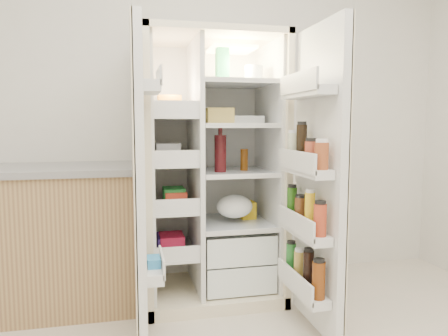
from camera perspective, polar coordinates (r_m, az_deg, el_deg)
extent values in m
cube|color=silver|center=(3.29, -3.23, 8.38)|extent=(4.00, 0.02, 2.70)
cube|color=beige|center=(3.24, -2.87, 0.45)|extent=(0.92, 0.04, 1.80)
cube|color=beige|center=(2.86, -10.43, -0.36)|extent=(0.04, 0.70, 1.80)
cube|color=beige|center=(3.03, 6.45, 0.04)|extent=(0.04, 0.70, 1.80)
cube|color=beige|center=(2.95, -1.81, 17.08)|extent=(0.92, 0.70, 0.04)
cube|color=beige|center=(3.12, -1.70, -16.04)|extent=(0.92, 0.70, 0.08)
cube|color=silver|center=(3.20, -2.78, 0.75)|extent=(0.84, 0.02, 1.68)
cube|color=silver|center=(2.86, -9.84, 0.05)|extent=(0.02, 0.62, 1.68)
cube|color=silver|center=(3.02, 5.91, 0.41)|extent=(0.02, 0.62, 1.68)
cube|color=silver|center=(2.89, -3.89, 0.19)|extent=(0.03, 0.62, 1.68)
cube|color=white|center=(3.09, 1.27, -13.45)|extent=(0.47, 0.52, 0.19)
cube|color=white|center=(3.03, 1.28, -9.87)|extent=(0.47, 0.52, 0.19)
cube|color=#FFD18C|center=(3.02, 1.00, 15.67)|extent=(0.30, 0.30, 0.02)
cube|color=silver|center=(2.98, -6.81, -10.83)|extent=(0.28, 0.58, 0.02)
cube|color=silver|center=(2.91, -6.88, -5.17)|extent=(0.28, 0.58, 0.02)
cube|color=silver|center=(2.87, -6.96, 0.72)|extent=(0.28, 0.58, 0.02)
cube|color=silver|center=(2.86, -7.03, 6.71)|extent=(0.28, 0.58, 0.02)
cube|color=white|center=(3.01, 1.19, -7.30)|extent=(0.49, 0.58, 0.01)
cube|color=white|center=(2.95, 1.21, -0.47)|extent=(0.49, 0.58, 0.01)
cube|color=white|center=(2.93, 1.22, 5.76)|extent=(0.49, 0.58, 0.02)
cube|color=white|center=(2.94, 1.23, 11.22)|extent=(0.49, 0.58, 0.02)
cube|color=#E9204D|center=(2.97, -6.83, -9.73)|extent=(0.16, 0.20, 0.10)
cube|color=green|center=(2.90, -6.90, -3.82)|extent=(0.14, 0.18, 0.12)
cube|color=white|center=(2.87, -6.97, 1.61)|extent=(0.20, 0.22, 0.07)
cube|color=orange|center=(2.86, -7.05, 8.32)|extent=(0.15, 0.16, 0.14)
cube|color=#4A36A3|center=(2.97, -6.82, -9.82)|extent=(0.18, 0.20, 0.09)
cube|color=#E04027|center=(2.90, -6.90, -4.01)|extent=(0.14, 0.18, 0.10)
cube|color=white|center=(2.86, -6.97, 2.11)|extent=(0.16, 0.16, 0.12)
sphere|color=orange|center=(3.01, -0.75, -15.20)|extent=(0.07, 0.07, 0.07)
sphere|color=orange|center=(3.06, 0.80, -14.80)|extent=(0.07, 0.07, 0.07)
sphere|color=orange|center=(3.05, 2.87, -14.89)|extent=(0.07, 0.07, 0.07)
sphere|color=orange|center=(3.14, -0.37, -14.23)|extent=(0.07, 0.07, 0.07)
sphere|color=orange|center=(3.15, 1.54, -14.21)|extent=(0.07, 0.07, 0.07)
ellipsoid|color=#437125|center=(3.04, 1.19, -9.50)|extent=(0.26, 0.24, 0.11)
cylinder|color=#3E0D11|center=(2.85, -0.49, 1.96)|extent=(0.08, 0.08, 0.25)
cylinder|color=#62310A|center=(2.95, 2.72, 1.13)|extent=(0.05, 0.05, 0.15)
cube|color=#23824B|center=(2.89, -0.24, 13.82)|extent=(0.08, 0.08, 0.24)
cylinder|color=silver|center=(2.92, 4.03, 12.48)|extent=(0.12, 0.12, 0.11)
cylinder|color=olive|center=(3.05, -0.31, 12.05)|extent=(0.07, 0.07, 0.09)
cube|color=silver|center=(2.93, 3.03, 6.46)|extent=(0.23, 0.10, 0.06)
cube|color=tan|center=(2.87, -0.56, 7.00)|extent=(0.18, 0.10, 0.11)
ellipsoid|color=white|center=(2.95, 1.42, -5.82)|extent=(0.25, 0.23, 0.16)
cube|color=yellow|center=(3.10, 3.17, -5.63)|extent=(0.10, 0.12, 0.12)
cube|color=silver|center=(2.31, -11.35, -1.85)|extent=(0.05, 0.40, 1.72)
cube|color=beige|center=(2.31, -11.97, -1.86)|extent=(0.01, 0.40, 1.72)
cube|color=silver|center=(2.43, -9.41, -13.55)|extent=(0.09, 0.32, 0.06)
cube|color=silver|center=(2.30, -9.84, 10.61)|extent=(0.09, 0.32, 0.06)
cube|color=#338CCC|center=(2.43, -9.42, -12.88)|extent=(0.07, 0.12, 0.10)
cube|color=silver|center=(2.46, 12.67, -1.42)|extent=(0.05, 0.58, 1.72)
cube|color=beige|center=(2.47, 13.20, -1.40)|extent=(0.01, 0.58, 1.72)
cube|color=silver|center=(2.59, 10.57, -15.69)|extent=(0.11, 0.50, 0.05)
cube|color=silver|center=(2.48, 10.72, -8.37)|extent=(0.11, 0.50, 0.05)
cube|color=silver|center=(2.42, 10.88, -0.31)|extent=(0.11, 0.50, 0.05)
cube|color=silver|center=(2.41, 11.08, 9.89)|extent=(0.11, 0.50, 0.05)
cylinder|color=#662D0B|center=(2.37, 12.60, -14.53)|extent=(0.07, 0.07, 0.20)
cylinder|color=black|center=(2.48, 11.29, -13.34)|extent=(0.06, 0.06, 0.22)
cylinder|color=#AD8E39|center=(2.60, 10.09, -12.87)|extent=(0.06, 0.06, 0.18)
cylinder|color=#27772D|center=(2.71, 9.00, -11.94)|extent=(0.06, 0.06, 0.19)
cylinder|color=#AC361C|center=(2.28, 12.79, -6.85)|extent=(0.07, 0.07, 0.17)
cylinder|color=yellow|center=(2.39, 11.45, -5.74)|extent=(0.06, 0.06, 0.21)
cylinder|color=#5C3317|center=(2.51, 10.22, -5.73)|extent=(0.07, 0.07, 0.16)
cylinder|color=#245613|center=(2.63, 9.12, -4.76)|extent=(0.06, 0.06, 0.20)
cylinder|color=brown|center=(2.23, 12.99, 1.57)|extent=(0.07, 0.07, 0.14)
cylinder|color=#993E27|center=(2.35, 11.61, 1.81)|extent=(0.07, 0.07, 0.14)
cylinder|color=black|center=(2.46, 10.39, 3.08)|extent=(0.06, 0.06, 0.23)
cylinder|color=beige|center=(2.59, 9.25, 2.67)|extent=(0.06, 0.06, 0.18)
cube|color=#A18250|center=(3.06, -23.63, -8.97)|extent=(1.25, 0.65, 0.90)
cube|color=gray|center=(2.98, -24.00, -0.22)|extent=(1.29, 0.69, 0.04)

